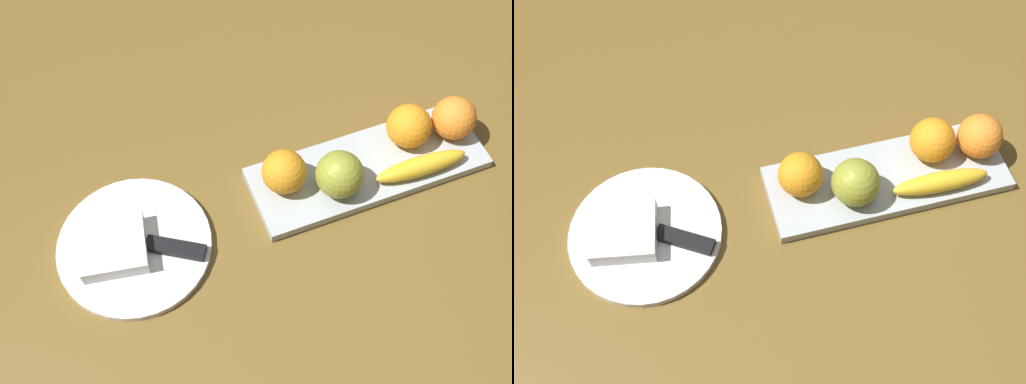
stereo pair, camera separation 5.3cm
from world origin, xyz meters
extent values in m
plane|color=brown|center=(0.00, 0.00, 0.00)|extent=(2.40, 2.40, 0.00)
cube|color=#B1BCC1|center=(0.00, 0.04, 0.01)|extent=(0.38, 0.13, 0.02)
sphere|color=#959D32|center=(0.06, 0.06, 0.06)|extent=(0.07, 0.07, 0.07)
ellipsoid|color=yellow|center=(-0.07, 0.08, 0.03)|extent=(0.16, 0.04, 0.03)
sphere|color=orange|center=(-0.08, 0.01, 0.05)|extent=(0.07, 0.07, 0.07)
sphere|color=orange|center=(0.14, 0.02, 0.05)|extent=(0.07, 0.07, 0.07)
sphere|color=orange|center=(-0.15, 0.02, 0.05)|extent=(0.07, 0.07, 0.07)
cylinder|color=white|center=(0.39, 0.04, 0.01)|extent=(0.23, 0.23, 0.01)
cube|color=white|center=(0.42, 0.04, 0.03)|extent=(0.11, 0.11, 0.03)
cube|color=silver|center=(0.38, 0.04, 0.01)|extent=(0.14, 0.10, 0.00)
cube|color=black|center=(0.33, 0.07, 0.02)|extent=(0.09, 0.07, 0.01)
camera|label=1|loc=(0.36, 0.49, 0.86)|focal=44.13mm
camera|label=2|loc=(0.31, 0.50, 0.86)|focal=44.13mm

